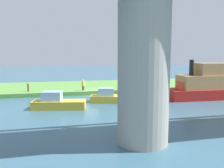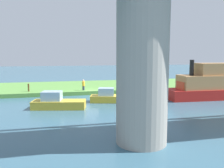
{
  "view_description": "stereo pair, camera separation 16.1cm",
  "coord_description": "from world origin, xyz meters",
  "px_view_note": "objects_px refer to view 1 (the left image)",
  "views": [
    {
      "loc": [
        3.88,
        28.84,
        5.12
      ],
      "look_at": [
        -1.75,
        5.0,
        2.0
      ],
      "focal_mm": 37.06,
      "sensor_mm": 36.0,
      "label": 1
    },
    {
      "loc": [
        3.72,
        28.88,
        5.12
      ],
      "look_at": [
        -1.75,
        5.0,
        2.0
      ],
      "focal_mm": 37.06,
      "sensor_mm": 36.0,
      "label": 2
    }
  ],
  "objects_px": {
    "mooring_post": "(28,88)",
    "houseboat_blue": "(110,97)",
    "bridge_pylon": "(144,65)",
    "motorboat_white": "(57,102)",
    "motorboat_red": "(207,84)",
    "person_on_bank": "(83,85)"
  },
  "relations": [
    {
      "from": "mooring_post",
      "to": "houseboat_blue",
      "type": "bearing_deg",
      "value": 145.29
    },
    {
      "from": "houseboat_blue",
      "to": "bridge_pylon",
      "type": "bearing_deg",
      "value": 86.24
    },
    {
      "from": "motorboat_white",
      "to": "bridge_pylon",
      "type": "bearing_deg",
      "value": 116.02
    },
    {
      "from": "houseboat_blue",
      "to": "motorboat_white",
      "type": "relative_size",
      "value": 0.93
    },
    {
      "from": "bridge_pylon",
      "to": "motorboat_red",
      "type": "height_order",
      "value": "bridge_pylon"
    },
    {
      "from": "bridge_pylon",
      "to": "motorboat_white",
      "type": "height_order",
      "value": "bridge_pylon"
    },
    {
      "from": "houseboat_blue",
      "to": "motorboat_red",
      "type": "bearing_deg",
      "value": 176.73
    },
    {
      "from": "mooring_post",
      "to": "houseboat_blue",
      "type": "distance_m",
      "value": 11.2
    },
    {
      "from": "mooring_post",
      "to": "motorboat_red",
      "type": "relative_size",
      "value": 0.11
    },
    {
      "from": "mooring_post",
      "to": "houseboat_blue",
      "type": "relative_size",
      "value": 0.2
    },
    {
      "from": "motorboat_red",
      "to": "bridge_pylon",
      "type": "bearing_deg",
      "value": 42.33
    },
    {
      "from": "bridge_pylon",
      "to": "person_on_bank",
      "type": "height_order",
      "value": "bridge_pylon"
    },
    {
      "from": "mooring_post",
      "to": "motorboat_red",
      "type": "bearing_deg",
      "value": 161.21
    },
    {
      "from": "mooring_post",
      "to": "motorboat_red",
      "type": "xyz_separation_m",
      "value": [
        -20.65,
        7.03,
        0.7
      ]
    },
    {
      "from": "houseboat_blue",
      "to": "motorboat_white",
      "type": "height_order",
      "value": "motorboat_white"
    },
    {
      "from": "bridge_pylon",
      "to": "motorboat_white",
      "type": "xyz_separation_m",
      "value": [
        4.85,
        -9.93,
        -3.94
      ]
    },
    {
      "from": "motorboat_red",
      "to": "houseboat_blue",
      "type": "height_order",
      "value": "motorboat_red"
    },
    {
      "from": "person_on_bank",
      "to": "houseboat_blue",
      "type": "bearing_deg",
      "value": 112.05
    },
    {
      "from": "mooring_post",
      "to": "motorboat_white",
      "type": "distance_m",
      "value": 8.98
    },
    {
      "from": "person_on_bank",
      "to": "motorboat_white",
      "type": "relative_size",
      "value": 0.27
    },
    {
      "from": "bridge_pylon",
      "to": "motorboat_red",
      "type": "distance_m",
      "value": 16.78
    },
    {
      "from": "motorboat_white",
      "to": "motorboat_red",
      "type": "bearing_deg",
      "value": -175.96
    }
  ]
}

